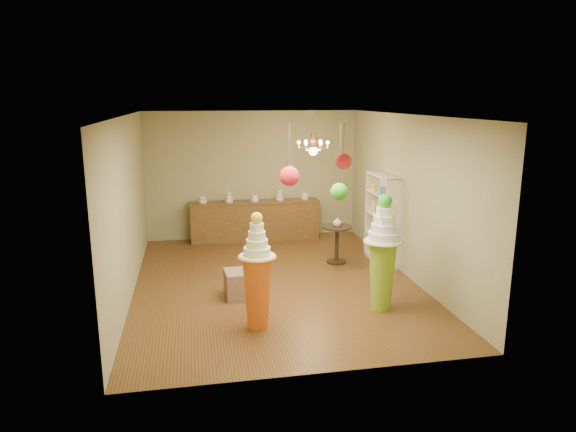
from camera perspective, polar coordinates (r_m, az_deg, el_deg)
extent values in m
plane|color=#543417|center=(9.46, -1.42, -7.35)|extent=(6.50, 6.50, 0.00)
plane|color=silver|center=(8.88, -1.53, 11.13)|extent=(6.50, 6.50, 0.00)
cube|color=#9A9469|center=(12.22, -3.94, 4.55)|extent=(5.00, 0.04, 3.00)
cube|color=#9A9469|center=(5.96, 3.59, -4.49)|extent=(5.00, 0.04, 3.00)
cube|color=#9A9469|center=(9.00, -17.38, 0.94)|extent=(0.04, 6.50, 3.00)
cube|color=#9A9469|center=(9.76, 13.18, 2.09)|extent=(0.04, 6.50, 3.00)
cone|color=#83AB25|center=(8.25, 10.38, -6.57)|extent=(0.51, 0.51, 1.11)
cylinder|color=white|center=(8.08, 10.55, -2.74)|extent=(0.69, 0.69, 0.03)
cylinder|color=white|center=(8.06, 10.57, -2.19)|extent=(0.56, 0.56, 0.13)
cylinder|color=white|center=(8.03, 10.61, -1.30)|extent=(0.46, 0.46, 0.13)
cylinder|color=white|center=(7.99, 10.65, -0.40)|extent=(0.38, 0.38, 0.13)
cylinder|color=white|center=(7.97, 10.69, 0.51)|extent=(0.31, 0.31, 0.13)
sphere|color=green|center=(7.93, 10.73, 1.62)|extent=(0.22, 0.22, 0.22)
cone|color=orange|center=(7.52, -3.40, -8.50)|extent=(0.47, 0.47, 1.08)
cylinder|color=white|center=(7.33, -3.45, -4.48)|extent=(0.57, 0.57, 0.03)
cylinder|color=white|center=(7.31, -3.46, -3.93)|extent=(0.43, 0.43, 0.12)
cylinder|color=white|center=(7.28, -3.47, -3.04)|extent=(0.34, 0.34, 0.12)
cylinder|color=white|center=(7.24, -3.49, -2.15)|extent=(0.27, 0.27, 0.12)
cylinder|color=white|center=(7.21, -3.50, -1.25)|extent=(0.22, 0.22, 0.12)
sphere|color=gold|center=(7.18, -3.51, -0.24)|extent=(0.17, 0.17, 0.17)
cube|color=brown|center=(8.73, -5.28, -7.56)|extent=(0.55, 0.55, 0.47)
cube|color=brown|center=(12.15, -3.70, -0.54)|extent=(3.00, 0.50, 0.90)
cube|color=brown|center=(12.05, -3.74, 1.56)|extent=(3.04, 0.54, 0.03)
cylinder|color=white|center=(11.95, -9.46, 1.78)|extent=(0.18, 0.18, 0.16)
cylinder|color=white|center=(11.97, -6.60, 2.08)|extent=(0.18, 0.18, 0.24)
cylinder|color=white|center=(12.03, -3.74, 2.00)|extent=(0.18, 0.18, 0.16)
cylinder|color=white|center=(12.11, -0.92, 2.30)|extent=(0.18, 0.18, 0.24)
cylinder|color=white|center=(12.23, 1.85, 2.21)|extent=(0.18, 0.18, 0.16)
cube|color=beige|center=(10.60, 11.18, -0.28)|extent=(0.04, 1.20, 1.80)
cube|color=beige|center=(10.64, 10.29, -2.42)|extent=(0.30, 1.14, 0.03)
cube|color=beige|center=(10.53, 10.39, -0.06)|extent=(0.30, 1.14, 0.03)
cube|color=beige|center=(10.44, 10.49, 2.35)|extent=(0.30, 1.14, 0.03)
cylinder|color=black|center=(10.58, 5.41, -5.05)|extent=(0.49, 0.49, 0.04)
cylinder|color=black|center=(10.48, 5.45, -3.22)|extent=(0.10, 0.10, 0.75)
cylinder|color=black|center=(10.38, 5.49, -1.24)|extent=(0.73, 0.73, 0.04)
imported|color=beige|center=(10.36, 5.51, -0.64)|extent=(0.22, 0.22, 0.18)
cylinder|color=#3B352A|center=(7.32, 0.16, 7.57)|extent=(0.01, 0.01, 0.81)
sphere|color=red|center=(7.37, 0.16, 4.46)|extent=(0.29, 0.29, 0.29)
cylinder|color=#3B352A|center=(7.32, 5.79, 6.65)|extent=(0.01, 0.01, 1.02)
sphere|color=green|center=(7.39, 5.70, 2.70)|extent=(0.25, 0.25, 0.25)
cylinder|color=#3B352A|center=(6.14, 6.23, 8.13)|extent=(0.01, 0.01, 0.45)
sphere|color=red|center=(6.16, 6.17, 6.07)|extent=(0.19, 0.19, 0.19)
cylinder|color=#C08643|center=(10.33, 2.84, 9.99)|extent=(0.02, 0.02, 0.50)
cylinder|color=#C08643|center=(10.35, 2.82, 8.33)|extent=(0.10, 0.10, 0.30)
sphere|color=#FFC48C|center=(10.37, 2.81, 7.23)|extent=(0.18, 0.18, 0.18)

